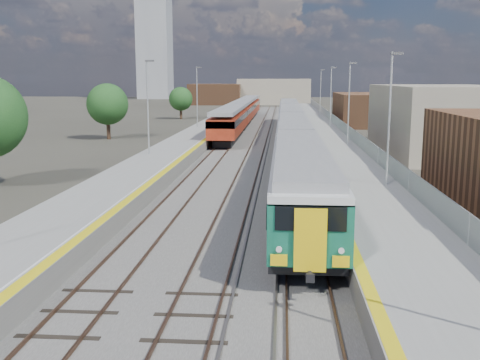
# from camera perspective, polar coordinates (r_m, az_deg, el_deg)

# --- Properties ---
(ground) EXTENTS (320.00, 320.00, 0.00)m
(ground) POSITION_cam_1_polar(r_m,az_deg,el_deg) (60.82, 3.79, 3.59)
(ground) COLOR #47443A
(ground) RESTS_ON ground
(ballast_bed) EXTENTS (10.50, 155.00, 0.06)m
(ballast_bed) POSITION_cam_1_polar(r_m,az_deg,el_deg) (63.36, 1.78, 3.90)
(ballast_bed) COLOR #565451
(ballast_bed) RESTS_ON ground
(tracks) EXTENTS (8.96, 160.00, 0.17)m
(tracks) POSITION_cam_1_polar(r_m,az_deg,el_deg) (65.00, 2.37, 4.13)
(tracks) COLOR #4C3323
(tracks) RESTS_ON ground
(platform_right) EXTENTS (4.70, 155.00, 8.52)m
(platform_right) POSITION_cam_1_polar(r_m,az_deg,el_deg) (63.41, 8.61, 4.26)
(platform_right) COLOR slate
(platform_right) RESTS_ON ground
(platform_left) EXTENTS (4.30, 155.00, 8.52)m
(platform_left) POSITION_cam_1_polar(r_m,az_deg,el_deg) (63.97, -4.33, 4.38)
(platform_left) COLOR slate
(platform_left) RESTS_ON ground
(buildings) EXTENTS (72.00, 185.50, 40.00)m
(buildings) POSITION_cam_1_polar(r_m,az_deg,el_deg) (150.22, -2.85, 11.64)
(buildings) COLOR brown
(buildings) RESTS_ON ground
(green_train) EXTENTS (2.83, 78.77, 3.11)m
(green_train) POSITION_cam_1_polar(r_m,az_deg,el_deg) (56.84, 5.29, 5.32)
(green_train) COLOR black
(green_train) RESTS_ON ground
(red_train) EXTENTS (2.89, 58.55, 3.64)m
(red_train) POSITION_cam_1_polar(r_m,az_deg,el_deg) (83.88, 0.20, 6.92)
(red_train) COLOR black
(red_train) RESTS_ON ground
(tree_b) EXTENTS (4.81, 4.81, 6.51)m
(tree_b) POSITION_cam_1_polar(r_m,az_deg,el_deg) (67.76, -13.32, 7.50)
(tree_b) COLOR #382619
(tree_b) RESTS_ON ground
(tree_c) EXTENTS (4.15, 4.15, 5.63)m
(tree_c) POSITION_cam_1_polar(r_m,az_deg,el_deg) (99.96, -6.04, 8.19)
(tree_c) COLOR #382619
(tree_c) RESTS_ON ground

